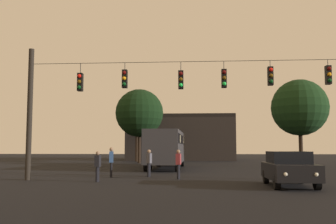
{
  "coord_description": "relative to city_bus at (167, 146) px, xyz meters",
  "views": [
    {
      "loc": [
        -0.33,
        -5.1,
        1.66
      ],
      "look_at": [
        -1.67,
        13.88,
        3.4
      ],
      "focal_mm": 42.4,
      "sensor_mm": 36.0,
      "label": 1
    }
  ],
  "objects": [
    {
      "name": "corner_building",
      "position": [
        0.31,
        25.18,
        1.25
      ],
      "size": [
        14.59,
        11.74,
        6.23
      ],
      "color": "black",
      "rests_on": "ground"
    },
    {
      "name": "pedestrian_near_bus",
      "position": [
        1.45,
        -11.01,
        -0.98
      ],
      "size": [
        0.29,
        0.39,
        1.58
      ],
      "color": "black",
      "rests_on": "ground"
    },
    {
      "name": "pedestrian_crossing_center",
      "position": [
        -2.44,
        -9.99,
        -0.9
      ],
      "size": [
        0.31,
        0.4,
        1.71
      ],
      "color": "black",
      "rests_on": "ground"
    },
    {
      "name": "ground_plane",
      "position": [
        2.74,
        -2.94,
        -1.87
      ],
      "size": [
        168.0,
        168.0,
        0.0
      ],
      "primitive_type": "plane",
      "color": "black",
      "rests_on": "ground"
    },
    {
      "name": "overhead_signal_span",
      "position": [
        2.71,
        -12.29,
        2.27
      ],
      "size": [
        18.46,
        0.44,
        6.95
      ],
      "color": "black",
      "rests_on": "ground"
    },
    {
      "name": "tree_right_far",
      "position": [
        -4.98,
        16.72,
        3.51
      ],
      "size": [
        4.57,
        4.57,
        7.68
      ],
      "color": "#2D2116",
      "rests_on": "ground"
    },
    {
      "name": "pedestrian_crossing_right",
      "position": [
        -0.34,
        -9.37,
        -0.98
      ],
      "size": [
        0.32,
        0.41,
        1.58
      ],
      "color": "black",
      "rests_on": "ground"
    },
    {
      "name": "car_near_right",
      "position": [
        6.45,
        -14.74,
        -1.07
      ],
      "size": [
        1.89,
        4.37,
        1.52
      ],
      "color": "black",
      "rests_on": "ground"
    },
    {
      "name": "pedestrian_crossing_left",
      "position": [
        -2.46,
        -13.08,
        -1.02
      ],
      "size": [
        0.25,
        0.37,
        1.51
      ],
      "color": "black",
      "rests_on": "ground"
    },
    {
      "name": "tree_behind_building",
      "position": [
        -3.93,
        11.55,
        3.73
      ],
      "size": [
        5.38,
        5.38,
        8.3
      ],
      "color": "black",
      "rests_on": "ground"
    },
    {
      "name": "tree_left_silhouette",
      "position": [
        11.49,
        2.71,
        3.34
      ],
      "size": [
        4.94,
        4.94,
        7.69
      ],
      "color": "black",
      "rests_on": "ground"
    },
    {
      "name": "city_bus",
      "position": [
        0.0,
        0.0,
        0.0
      ],
      "size": [
        2.67,
        11.03,
        3.0
      ],
      "color": "#2D2D33",
      "rests_on": "ground"
    }
  ]
}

